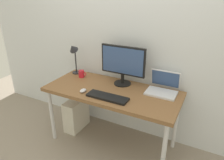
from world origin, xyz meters
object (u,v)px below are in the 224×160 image
at_px(monitor, 123,63).
at_px(keyboard, 107,97).
at_px(mouse, 83,91).
at_px(laptop, 163,87).
at_px(coffee_mug, 82,74).
at_px(desk_lamp, 74,52).
at_px(computer_tower, 76,114).
at_px(desk, 112,95).

height_order(monitor, keyboard, monitor).
xyz_separation_m(monitor, mouse, (-0.29, -0.38, -0.24)).
relative_size(laptop, coffee_mug, 3.02).
bearing_deg(desk_lamp, monitor, -0.04).
height_order(desk_lamp, keyboard, desk_lamp).
relative_size(laptop, desk_lamp, 0.77).
distance_m(laptop, computer_tower, 1.23).
distance_m(monitor, laptop, 0.51).
height_order(desk, laptop, laptop).
distance_m(keyboard, computer_tower, 0.84).
distance_m(monitor, computer_tower, 0.99).
relative_size(keyboard, mouse, 4.89).
height_order(desk, monitor, monitor).
bearing_deg(computer_tower, coffee_mug, 57.83).
xyz_separation_m(laptop, computer_tower, (-1.07, -0.16, -0.57)).
height_order(monitor, coffee_mug, monitor).
xyz_separation_m(monitor, desk_lamp, (-0.68, 0.00, 0.03)).
distance_m(desk, desk_lamp, 0.76).
bearing_deg(coffee_mug, computer_tower, -122.17).
relative_size(desk, mouse, 16.60).
distance_m(monitor, desk_lamp, 0.68).
xyz_separation_m(laptop, keyboard, (-0.46, -0.40, -0.05)).
height_order(monitor, mouse, monitor).
bearing_deg(desk, laptop, 22.95).
bearing_deg(coffee_mug, monitor, 5.15).
bearing_deg(laptop, keyboard, -139.03).
height_order(mouse, coffee_mug, coffee_mug).
relative_size(desk, laptop, 4.67).
bearing_deg(mouse, desk_lamp, 135.50).
bearing_deg(monitor, keyboard, -88.74).
relative_size(desk_lamp, mouse, 4.61).
bearing_deg(computer_tower, desk_lamp, 119.02).
height_order(keyboard, coffee_mug, coffee_mug).
bearing_deg(mouse, computer_tower, 142.33).
bearing_deg(desk_lamp, coffee_mug, -19.48).
distance_m(desk, coffee_mug, 0.54).
bearing_deg(desk, coffee_mug, 163.95).
xyz_separation_m(keyboard, computer_tower, (-0.61, 0.24, -0.53)).
height_order(desk, computer_tower, desk).
xyz_separation_m(monitor, laptop, (0.47, 0.02, -0.20)).
xyz_separation_m(desk, coffee_mug, (-0.51, 0.15, 0.11)).
relative_size(keyboard, computer_tower, 1.05).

